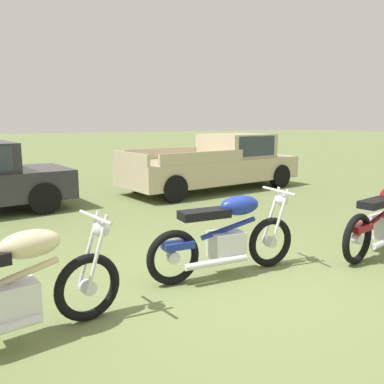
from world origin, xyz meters
name	(u,v)px	position (x,y,z in m)	size (l,w,h in m)	color
ground_plane	(235,281)	(0.00, 0.00, 0.00)	(120.00, 120.00, 0.00)	olive
motorcycle_cream	(12,289)	(-2.41, -0.22, 0.49)	(2.01, 0.74, 1.02)	black
motorcycle_blue	(227,236)	(0.02, 0.21, 0.49)	(2.00, 0.64, 1.02)	black
pickup_truck_beige	(219,162)	(3.37, 5.58, 0.75)	(5.17, 2.42, 1.49)	#BCAD8C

